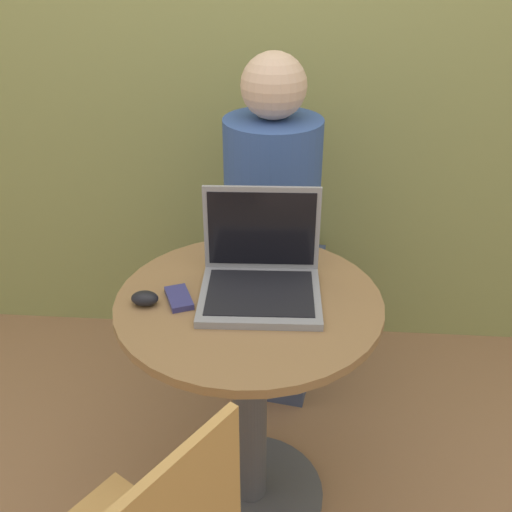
{
  "coord_description": "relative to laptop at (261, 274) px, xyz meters",
  "views": [
    {
      "loc": [
        0.12,
        -1.29,
        1.6
      ],
      "look_at": [
        0.01,
        0.05,
        0.85
      ],
      "focal_mm": 42.0,
      "sensor_mm": 36.0,
      "label": 1
    }
  ],
  "objects": [
    {
      "name": "laptop",
      "position": [
        0.0,
        0.0,
        0.0
      ],
      "size": [
        0.32,
        0.29,
        0.26
      ],
      "color": "gray",
      "rests_on": "round_table"
    },
    {
      "name": "cell_phone",
      "position": [
        -0.21,
        -0.06,
        -0.04
      ],
      "size": [
        0.09,
        0.12,
        0.02
      ],
      "color": "navy",
      "rests_on": "round_table"
    },
    {
      "name": "back_wall",
      "position": [
        -0.03,
        0.9,
        0.5
      ],
      "size": [
        7.0,
        0.05,
        2.6
      ],
      "color": "#939956",
      "rests_on": "ground_plane"
    },
    {
      "name": "ground_plane",
      "position": [
        -0.03,
        -0.04,
        -0.8
      ],
      "size": [
        12.0,
        12.0,
        0.0
      ],
      "primitive_type": "plane",
      "color": "#9E704C"
    },
    {
      "name": "round_table",
      "position": [
        -0.03,
        -0.04,
        -0.31
      ],
      "size": [
        0.7,
        0.7,
        0.75
      ],
      "color": "#4C4C51",
      "rests_on": "ground_plane"
    },
    {
      "name": "computer_mouse",
      "position": [
        -0.29,
        -0.08,
        -0.03
      ],
      "size": [
        0.07,
        0.05,
        0.04
      ],
      "color": "black",
      "rests_on": "round_table"
    },
    {
      "name": "person_seated",
      "position": [
        0.01,
        0.55,
        -0.26
      ],
      "size": [
        0.37,
        0.51,
        1.27
      ],
      "color": "#3D4766",
      "rests_on": "ground_plane"
    }
  ]
}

